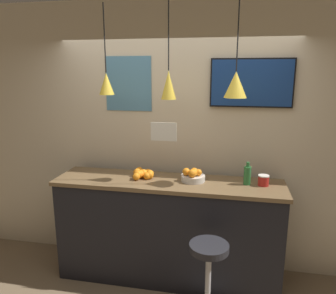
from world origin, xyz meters
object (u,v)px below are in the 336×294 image
Objects in this scene: juice_bottle at (247,175)px; bar_stool at (208,272)px; spread_jar at (263,180)px; mounted_tv at (251,83)px; fruit_bowl at (193,176)px.

bar_stool is at bearing -116.64° from juice_bottle.
mounted_tv is at bearing 117.18° from spread_jar.
juice_bottle is (0.31, 0.62, 0.69)m from bar_stool.
juice_bottle is at bearing 63.36° from bar_stool.
fruit_bowl is (-0.22, 0.61, 0.65)m from bar_stool.
spread_jar is at bearing -62.82° from mounted_tv.
bar_stool is 3.13× the size of fruit_bowl.
mounted_tv is (0.31, 0.91, 1.56)m from bar_stool.
bar_stool is 0.92m from fruit_bowl.
juice_bottle is 0.16m from spread_jar.
bar_stool is at bearing -108.99° from mounted_tv.
fruit_bowl is 2.30× the size of spread_jar.
fruit_bowl is 0.30× the size of mounted_tv.
bar_stool is at bearing -70.06° from fruit_bowl.
bar_stool is 1.83m from mounted_tv.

